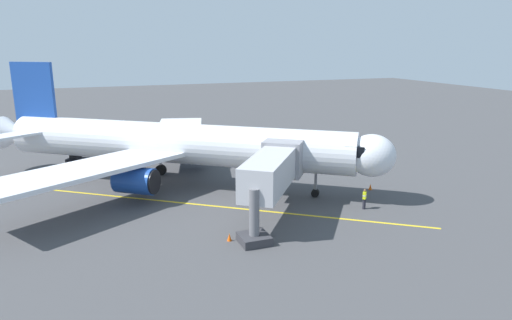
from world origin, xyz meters
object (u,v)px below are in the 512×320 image
Objects in this scene: jet_bridge at (274,169)px; safety_cone_wing_starboard at (370,187)px; baggage_cart_portside at (266,140)px; safety_cone_wing_port at (257,224)px; safety_cone_nose_left at (229,237)px; airplane at (172,144)px; safety_cone_nose_right at (299,160)px; tug_near_nose at (78,161)px; ground_crew_marshaller at (364,199)px.

jet_bridge is 11.85m from safety_cone_wing_starboard.
baggage_cart_portside is 28.90m from safety_cone_wing_port.
safety_cone_nose_left is at bearing 21.69° from safety_cone_wing_starboard.
jet_bridge is at bearing 69.11° from baggage_cart_portside.
airplane is 63.00× the size of safety_cone_nose_right.
tug_near_nose is at bearing -55.81° from jet_bridge.
safety_cone_wing_port is 14.06m from safety_cone_wing_starboard.
jet_bridge is at bearing 124.19° from tug_near_nose.
safety_cone_wing_starboard is (-1.67, 21.67, -0.38)m from baggage_cart_portside.
safety_cone_wing_port is (11.37, 16.29, 0.00)m from safety_cone_nose_right.
jet_bridge reaches higher than ground_crew_marshaller.
ground_crew_marshaller is 3.11× the size of safety_cone_wing_port.
safety_cone_nose_right is at bearing -124.90° from safety_cone_wing_port.
tug_near_nose is 4.96× the size of safety_cone_nose_left.
airplane is 13.74m from tug_near_nose.
airplane is at bearing 41.44° from baggage_cart_portside.
ground_crew_marshaller reaches higher than safety_cone_nose_right.
ground_crew_marshaller reaches higher than baggage_cart_portside.
safety_cone_nose_left and safety_cone_wing_starboard have the same top height.
jet_bridge is 6.95m from safety_cone_nose_left.
airplane is 12.70× the size of tug_near_nose.
airplane is 20.47m from baggage_cart_portside.
airplane reaches higher than baggage_cart_portside.
ground_crew_marshaller is 25.93m from baggage_cart_portside.
jet_bridge is 3.77× the size of tug_near_nose.
baggage_cart_portside is 5.33× the size of safety_cone_wing_port.
safety_cone_nose_left is (14.18, 27.97, -0.38)m from baggage_cart_portside.
baggage_cart_portside is (-1.83, -25.86, -0.23)m from ground_crew_marshaller.
ground_crew_marshaller reaches higher than safety_cone_nose_left.
safety_cone_nose_left is at bearing 51.76° from safety_cone_nose_right.
tug_near_nose reaches higher than safety_cone_nose_right.
safety_cone_wing_port is at bearing 105.35° from airplane.
ground_crew_marshaller is at bearing 50.17° from safety_cone_wing_starboard.
ground_crew_marshaller is at bearing 169.13° from jet_bridge.
baggage_cart_portside is at bearing -94.05° from ground_crew_marshaller.
baggage_cart_portside reaches higher than safety_cone_wing_port.
jet_bridge is 26.33m from baggage_cart_portside.
jet_bridge is 4.62m from safety_cone_wing_port.
safety_cone_nose_right is at bearing -122.76° from jet_bridge.
baggage_cart_portside is at bearing -85.60° from safety_cone_wing_starboard.
safety_cone_nose_right is (-14.00, -17.77, 0.00)m from safety_cone_nose_left.
safety_cone_wing_port is (-3.60, 13.13, -3.73)m from airplane.
safety_cone_nose_left is at bearing 93.78° from airplane.
airplane is 19.11m from safety_cone_wing_starboard.
airplane is 3.37× the size of jet_bridge.
airplane reaches higher than safety_cone_wing_port.
tug_near_nose is at bearing -62.34° from safety_cone_wing_port.
safety_cone_wing_port and safety_cone_wing_starboard have the same top height.
safety_cone_nose_right is 19.87m from safety_cone_wing_port.
safety_cone_wing_starboard is (-16.81, 8.30, -3.73)m from airplane.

